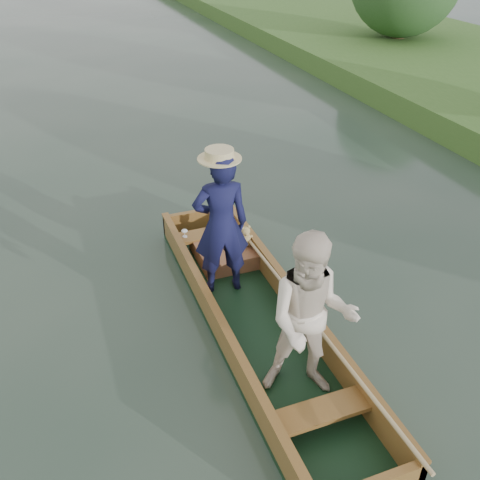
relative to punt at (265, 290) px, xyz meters
name	(u,v)px	position (x,y,z in m)	size (l,w,h in m)	color
ground	(257,330)	(-0.02, 0.17, -0.73)	(120.00, 120.00, 0.00)	#283D30
trees_far	(130,2)	(0.46, 9.41, 1.75)	(23.09, 17.07, 4.47)	#47331E
punt	(265,290)	(0.00, 0.00, 0.00)	(1.22, 5.16, 2.03)	black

